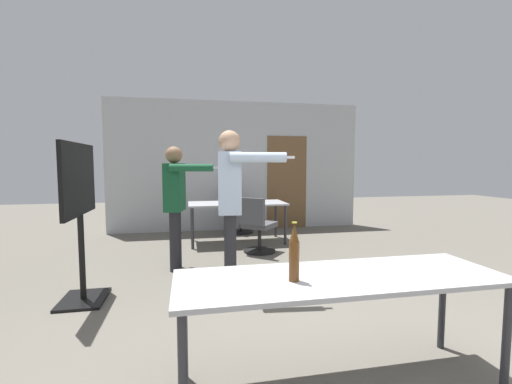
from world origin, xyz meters
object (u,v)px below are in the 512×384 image
(tv_screen, at_px, (79,205))
(beer_bottle, at_px, (294,253))
(person_far_watching, at_px, (176,195))
(office_chair_near_pushed, at_px, (238,212))
(office_chair_far_right, at_px, (257,227))
(person_right_polo, at_px, (231,194))

(tv_screen, relative_size, beer_bottle, 4.60)
(tv_screen, xyz_separation_m, person_far_watching, (0.94, 0.91, -0.00))
(beer_bottle, bearing_deg, office_chair_near_pushed, 85.27)
(person_far_watching, bearing_deg, office_chair_far_right, 128.29)
(beer_bottle, bearing_deg, office_chair_far_right, 82.00)
(office_chair_near_pushed, bearing_deg, beer_bottle, 49.81)
(person_far_watching, distance_m, beer_bottle, 2.88)
(person_far_watching, height_order, office_chair_near_pushed, person_far_watching)
(office_chair_far_right, relative_size, beer_bottle, 2.53)
(person_right_polo, distance_m, beer_bottle, 1.96)
(tv_screen, distance_m, person_far_watching, 1.31)
(beer_bottle, bearing_deg, person_far_watching, 105.58)
(person_far_watching, xyz_separation_m, office_chair_far_right, (1.25, 0.63, -0.60))
(tv_screen, relative_size, office_chair_near_pushed, 1.77)
(tv_screen, bearing_deg, beer_bottle, -137.37)
(tv_screen, height_order, person_right_polo, person_right_polo)
(person_right_polo, bearing_deg, beer_bottle, 10.46)
(office_chair_near_pushed, bearing_deg, office_chair_far_right, 56.35)
(person_far_watching, height_order, office_chair_far_right, person_far_watching)
(office_chair_near_pushed, distance_m, office_chair_far_right, 1.72)
(tv_screen, relative_size, person_far_watching, 0.99)
(office_chair_near_pushed, height_order, office_chair_far_right, office_chair_near_pushed)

